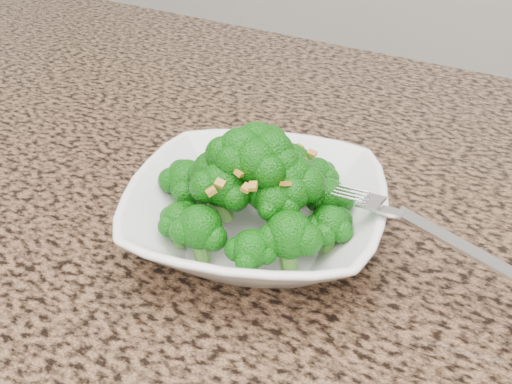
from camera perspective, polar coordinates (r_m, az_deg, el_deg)
The scene contains 5 objects.
granite_counter at distance 0.54m, azimuth 0.86°, elevation -8.39°, with size 1.64×1.04×0.03m, color brown.
bowl at distance 0.54m, azimuth -0.00°, elevation -2.08°, with size 0.22×0.22×0.05m, color white.
broccoli_pile at distance 0.51m, azimuth -0.00°, elevation 3.55°, with size 0.19×0.19×0.07m, color #0F620B, non-canonical shape.
garlic_topping at distance 0.49m, azimuth -0.00°, elevation 7.34°, with size 0.11×0.11×0.01m, color #BC872D, non-canonical shape.
fork at distance 0.50m, azimuth 12.26°, elevation -1.88°, with size 0.17×0.03×0.01m, color silver, non-canonical shape.
Camera 1 is at (0.20, -0.05, 1.24)m, focal length 45.00 mm.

